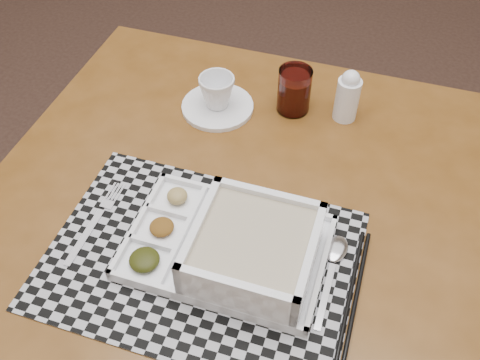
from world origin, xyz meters
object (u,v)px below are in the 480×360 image
object	(u,v)px
serving_tray	(244,250)
juice_glass	(294,92)
cup	(217,92)
creamer_bottle	(348,96)
dining_table	(234,225)

from	to	relation	value
serving_tray	juice_glass	size ratio (longest dim) A/B	3.57
cup	creamer_bottle	distance (m)	0.26
creamer_bottle	juice_glass	bearing A→B (deg)	-169.44
cup	juice_glass	xyz separation A→B (m)	(0.14, 0.06, -0.00)
juice_glass	creamer_bottle	distance (m)	0.11
serving_tray	creamer_bottle	distance (m)	0.41
cup	creamer_bottle	bearing A→B (deg)	21.13
juice_glass	creamer_bottle	bearing A→B (deg)	10.56
cup	dining_table	bearing A→B (deg)	-55.08
dining_table	serving_tray	size ratio (longest dim) A/B	2.92
dining_table	cup	xyz separation A→B (m)	(-0.14, 0.22, 0.11)
serving_tray	dining_table	bearing A→B (deg)	121.88
dining_table	cup	size ratio (longest dim) A/B	13.52
juice_glass	cup	bearing A→B (deg)	-155.65
creamer_bottle	serving_tray	bearing A→B (deg)	-95.72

